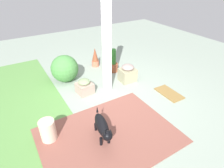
{
  "coord_description": "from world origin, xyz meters",
  "views": [
    {
      "loc": [
        -3.17,
        1.9,
        2.62
      ],
      "look_at": [
        0.05,
        -0.06,
        0.32
      ],
      "focal_mm": 30.31,
      "sensor_mm": 36.0,
      "label": 1
    }
  ],
  "objects_px": {
    "terracotta_pot_tall": "(113,64)",
    "dog": "(102,127)",
    "stone_planter_nearest": "(128,73)",
    "terracotta_pot_spiky": "(95,58)",
    "porch_pillar": "(107,42)",
    "stone_planter_mid": "(85,87)",
    "ceramic_urn": "(48,131)",
    "doormat": "(169,93)",
    "round_shrub": "(65,69)"
  },
  "relations": [
    {
      "from": "doormat",
      "to": "stone_planter_nearest",
      "type": "bearing_deg",
      "value": 25.28
    },
    {
      "from": "round_shrub",
      "to": "terracotta_pot_spiky",
      "type": "distance_m",
      "value": 1.17
    },
    {
      "from": "round_shrub",
      "to": "porch_pillar",
      "type": "bearing_deg",
      "value": -141.9
    },
    {
      "from": "round_shrub",
      "to": "terracotta_pot_tall",
      "type": "height_order",
      "value": "round_shrub"
    },
    {
      "from": "terracotta_pot_spiky",
      "to": "doormat",
      "type": "bearing_deg",
      "value": -160.35
    },
    {
      "from": "round_shrub",
      "to": "stone_planter_mid",
      "type": "bearing_deg",
      "value": -166.86
    },
    {
      "from": "porch_pillar",
      "to": "stone_planter_mid",
      "type": "xyz_separation_m",
      "value": [
        0.14,
        0.56,
        -1.05
      ]
    },
    {
      "from": "stone_planter_nearest",
      "to": "dog",
      "type": "height_order",
      "value": "dog"
    },
    {
      "from": "dog",
      "to": "doormat",
      "type": "bearing_deg",
      "value": -78.69
    },
    {
      "from": "terracotta_pot_tall",
      "to": "doormat",
      "type": "relative_size",
      "value": 0.99
    },
    {
      "from": "stone_planter_nearest",
      "to": "dog",
      "type": "relative_size",
      "value": 0.65
    },
    {
      "from": "stone_planter_mid",
      "to": "ceramic_urn",
      "type": "height_order",
      "value": "ceramic_urn"
    },
    {
      "from": "stone_planter_nearest",
      "to": "terracotta_pot_spiky",
      "type": "height_order",
      "value": "terracotta_pot_spiky"
    },
    {
      "from": "terracotta_pot_tall",
      "to": "round_shrub",
      "type": "bearing_deg",
      "value": 82.27
    },
    {
      "from": "terracotta_pot_tall",
      "to": "dog",
      "type": "relative_size",
      "value": 0.93
    },
    {
      "from": "stone_planter_nearest",
      "to": "round_shrub",
      "type": "xyz_separation_m",
      "value": [
        0.87,
        1.43,
        0.13
      ]
    },
    {
      "from": "dog",
      "to": "doormat",
      "type": "distance_m",
      "value": 2.14
    },
    {
      "from": "porch_pillar",
      "to": "stone_planter_mid",
      "type": "relative_size",
      "value": 6.18
    },
    {
      "from": "stone_planter_nearest",
      "to": "terracotta_pot_spiky",
      "type": "bearing_deg",
      "value": 14.58
    },
    {
      "from": "porch_pillar",
      "to": "round_shrub",
      "type": "relative_size",
      "value": 3.4
    },
    {
      "from": "porch_pillar",
      "to": "dog",
      "type": "height_order",
      "value": "porch_pillar"
    },
    {
      "from": "porch_pillar",
      "to": "round_shrub",
      "type": "distance_m",
      "value": 1.49
    },
    {
      "from": "dog",
      "to": "ceramic_urn",
      "type": "xyz_separation_m",
      "value": [
        0.49,
        0.82,
        -0.09
      ]
    },
    {
      "from": "dog",
      "to": "ceramic_urn",
      "type": "relative_size",
      "value": 1.77
    },
    {
      "from": "doormat",
      "to": "round_shrub",
      "type": "bearing_deg",
      "value": 44.86
    },
    {
      "from": "porch_pillar",
      "to": "terracotta_pot_spiky",
      "type": "bearing_deg",
      "value": -14.54
    },
    {
      "from": "terracotta_pot_tall",
      "to": "porch_pillar",
      "type": "bearing_deg",
      "value": 139.95
    },
    {
      "from": "stone_planter_mid",
      "to": "terracotta_pot_spiky",
      "type": "height_order",
      "value": "terracotta_pot_spiky"
    },
    {
      "from": "terracotta_pot_spiky",
      "to": "round_shrub",
      "type": "bearing_deg",
      "value": 109.46
    },
    {
      "from": "stone_planter_mid",
      "to": "porch_pillar",
      "type": "bearing_deg",
      "value": -103.81
    },
    {
      "from": "porch_pillar",
      "to": "terracotta_pot_tall",
      "type": "height_order",
      "value": "porch_pillar"
    },
    {
      "from": "stone_planter_mid",
      "to": "round_shrub",
      "type": "relative_size",
      "value": 0.55
    },
    {
      "from": "dog",
      "to": "porch_pillar",
      "type": "bearing_deg",
      "value": -32.92
    },
    {
      "from": "porch_pillar",
      "to": "round_shrub",
      "type": "height_order",
      "value": "porch_pillar"
    },
    {
      "from": "terracotta_pot_spiky",
      "to": "stone_planter_mid",
      "type": "bearing_deg",
      "value": 143.07
    },
    {
      "from": "stone_planter_mid",
      "to": "stone_planter_nearest",
      "type": "bearing_deg",
      "value": -92.59
    },
    {
      "from": "dog",
      "to": "doormat",
      "type": "relative_size",
      "value": 1.07
    },
    {
      "from": "round_shrub",
      "to": "terracotta_pot_spiky",
      "type": "xyz_separation_m",
      "value": [
        0.39,
        -1.1,
        -0.08
      ]
    },
    {
      "from": "dog",
      "to": "ceramic_urn",
      "type": "distance_m",
      "value": 0.96
    },
    {
      "from": "terracotta_pot_tall",
      "to": "dog",
      "type": "bearing_deg",
      "value": 144.41
    },
    {
      "from": "dog",
      "to": "ceramic_urn",
      "type": "height_order",
      "value": "dog"
    },
    {
      "from": "porch_pillar",
      "to": "dog",
      "type": "xyz_separation_m",
      "value": [
        -1.4,
        0.91,
        -0.93
      ]
    },
    {
      "from": "ceramic_urn",
      "to": "doormat",
      "type": "xyz_separation_m",
      "value": [
        -0.08,
        -2.9,
        -0.19
      ]
    },
    {
      "from": "porch_pillar",
      "to": "terracotta_pot_spiky",
      "type": "height_order",
      "value": "porch_pillar"
    },
    {
      "from": "porch_pillar",
      "to": "terracotta_pot_tall",
      "type": "bearing_deg",
      "value": -40.05
    },
    {
      "from": "stone_planter_nearest",
      "to": "round_shrub",
      "type": "height_order",
      "value": "round_shrub"
    },
    {
      "from": "porch_pillar",
      "to": "terracotta_pot_tall",
      "type": "xyz_separation_m",
      "value": [
        0.77,
        -0.64,
        -0.98
      ]
    },
    {
      "from": "stone_planter_nearest",
      "to": "terracotta_pot_spiky",
      "type": "xyz_separation_m",
      "value": [
        1.26,
        0.33,
        0.06
      ]
    },
    {
      "from": "round_shrub",
      "to": "terracotta_pot_tall",
      "type": "bearing_deg",
      "value": -97.73
    },
    {
      "from": "porch_pillar",
      "to": "stone_planter_mid",
      "type": "distance_m",
      "value": 1.2
    }
  ]
}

